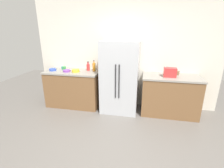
{
  "coord_description": "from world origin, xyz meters",
  "views": [
    {
      "loc": [
        0.55,
        -2.28,
        2.0
      ],
      "look_at": [
        -0.02,
        0.48,
        1.04
      ],
      "focal_mm": 26.91,
      "sensor_mm": 36.0,
      "label": 1
    }
  ],
  "objects_px": {
    "bottle_b": "(94,67)",
    "cup_b": "(64,68)",
    "cup_c": "(177,73)",
    "bowl_c": "(76,71)",
    "cup_a": "(63,68)",
    "refrigerator": "(120,77)",
    "bowl_a": "(53,70)",
    "bowl_b": "(67,71)",
    "toaster": "(170,72)",
    "bottle_a": "(88,67)"
  },
  "relations": [
    {
      "from": "bottle_b",
      "to": "cup_b",
      "type": "height_order",
      "value": "bottle_b"
    },
    {
      "from": "cup_c",
      "to": "bowl_c",
      "type": "bearing_deg",
      "value": -174.46
    },
    {
      "from": "cup_c",
      "to": "cup_a",
      "type": "bearing_deg",
      "value": 179.99
    },
    {
      "from": "refrigerator",
      "to": "bowl_a",
      "type": "relative_size",
      "value": 9.62
    },
    {
      "from": "refrigerator",
      "to": "cup_b",
      "type": "height_order",
      "value": "refrigerator"
    },
    {
      "from": "bowl_b",
      "to": "cup_c",
      "type": "bearing_deg",
      "value": 5.32
    },
    {
      "from": "refrigerator",
      "to": "bowl_c",
      "type": "height_order",
      "value": "refrigerator"
    },
    {
      "from": "cup_c",
      "to": "bowl_b",
      "type": "distance_m",
      "value": 2.69
    },
    {
      "from": "cup_a",
      "to": "bowl_b",
      "type": "height_order",
      "value": "cup_a"
    },
    {
      "from": "cup_a",
      "to": "bowl_c",
      "type": "height_order",
      "value": "cup_a"
    },
    {
      "from": "bottle_b",
      "to": "bowl_c",
      "type": "height_order",
      "value": "bottle_b"
    },
    {
      "from": "toaster",
      "to": "cup_c",
      "type": "distance_m",
      "value": 0.3
    },
    {
      "from": "toaster",
      "to": "bowl_b",
      "type": "height_order",
      "value": "toaster"
    },
    {
      "from": "toaster",
      "to": "cup_c",
      "type": "xyz_separation_m",
      "value": [
        0.2,
        0.22,
        -0.06
      ]
    },
    {
      "from": "bowl_b",
      "to": "toaster",
      "type": "bearing_deg",
      "value": 0.74
    },
    {
      "from": "bottle_a",
      "to": "cup_c",
      "type": "bearing_deg",
      "value": 0.62
    },
    {
      "from": "cup_b",
      "to": "bowl_b",
      "type": "bearing_deg",
      "value": -48.2
    },
    {
      "from": "cup_b",
      "to": "bowl_c",
      "type": "distance_m",
      "value": 0.41
    },
    {
      "from": "bottle_a",
      "to": "cup_b",
      "type": "height_order",
      "value": "bottle_a"
    },
    {
      "from": "bowl_a",
      "to": "bowl_c",
      "type": "height_order",
      "value": "bowl_c"
    },
    {
      "from": "refrigerator",
      "to": "toaster",
      "type": "bearing_deg",
      "value": -1.37
    },
    {
      "from": "cup_b",
      "to": "cup_c",
      "type": "bearing_deg",
      "value": 1.7
    },
    {
      "from": "bottle_a",
      "to": "bowl_b",
      "type": "relative_size",
      "value": 1.23
    },
    {
      "from": "bottle_a",
      "to": "bowl_a",
      "type": "height_order",
      "value": "bottle_a"
    },
    {
      "from": "bottle_b",
      "to": "bowl_b",
      "type": "bearing_deg",
      "value": -162.37
    },
    {
      "from": "bowl_a",
      "to": "cup_c",
      "type": "bearing_deg",
      "value": 4.02
    },
    {
      "from": "toaster",
      "to": "cup_c",
      "type": "relative_size",
      "value": 2.89
    },
    {
      "from": "refrigerator",
      "to": "bowl_a",
      "type": "bearing_deg",
      "value": -179.12
    },
    {
      "from": "bottle_b",
      "to": "bowl_c",
      "type": "xyz_separation_m",
      "value": [
        -0.42,
        -0.2,
        -0.08
      ]
    },
    {
      "from": "bowl_b",
      "to": "bowl_a",
      "type": "bearing_deg",
      "value": 175.42
    },
    {
      "from": "bottle_b",
      "to": "bowl_a",
      "type": "distance_m",
      "value": 1.08
    },
    {
      "from": "cup_a",
      "to": "bowl_a",
      "type": "xyz_separation_m",
      "value": [
        -0.17,
        -0.22,
        -0.01
      ]
    },
    {
      "from": "bowl_a",
      "to": "bowl_c",
      "type": "bearing_deg",
      "value": -1.81
    },
    {
      "from": "toaster",
      "to": "bottle_a",
      "type": "height_order",
      "value": "bottle_a"
    },
    {
      "from": "refrigerator",
      "to": "bowl_a",
      "type": "distance_m",
      "value": 1.76
    },
    {
      "from": "bowl_a",
      "to": "bowl_b",
      "type": "xyz_separation_m",
      "value": [
        0.41,
        -0.03,
        -0.0
      ]
    },
    {
      "from": "bottle_b",
      "to": "cup_b",
      "type": "relative_size",
      "value": 2.92
    },
    {
      "from": "bottle_a",
      "to": "cup_a",
      "type": "xyz_separation_m",
      "value": [
        -0.72,
        0.02,
        -0.06
      ]
    },
    {
      "from": "toaster",
      "to": "cup_a",
      "type": "xyz_separation_m",
      "value": [
        -2.72,
        0.22,
        -0.07
      ]
    },
    {
      "from": "refrigerator",
      "to": "toaster",
      "type": "distance_m",
      "value": 1.15
    },
    {
      "from": "cup_a",
      "to": "bowl_b",
      "type": "xyz_separation_m",
      "value": [
        0.23,
        -0.25,
        -0.01
      ]
    },
    {
      "from": "toaster",
      "to": "refrigerator",
      "type": "bearing_deg",
      "value": 178.63
    },
    {
      "from": "bowl_b",
      "to": "bowl_c",
      "type": "height_order",
      "value": "bowl_c"
    },
    {
      "from": "refrigerator",
      "to": "cup_a",
      "type": "distance_m",
      "value": 1.6
    },
    {
      "from": "bottle_b",
      "to": "bowl_c",
      "type": "distance_m",
      "value": 0.47
    },
    {
      "from": "refrigerator",
      "to": "bowl_a",
      "type": "xyz_separation_m",
      "value": [
        -1.75,
        -0.03,
        0.11
      ]
    },
    {
      "from": "refrigerator",
      "to": "bowl_c",
      "type": "distance_m",
      "value": 1.12
    },
    {
      "from": "cup_b",
      "to": "refrigerator",
      "type": "bearing_deg",
      "value": -4.05
    },
    {
      "from": "bottle_b",
      "to": "bowl_a",
      "type": "height_order",
      "value": "bottle_b"
    },
    {
      "from": "toaster",
      "to": "bowl_a",
      "type": "relative_size",
      "value": 1.53
    }
  ]
}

